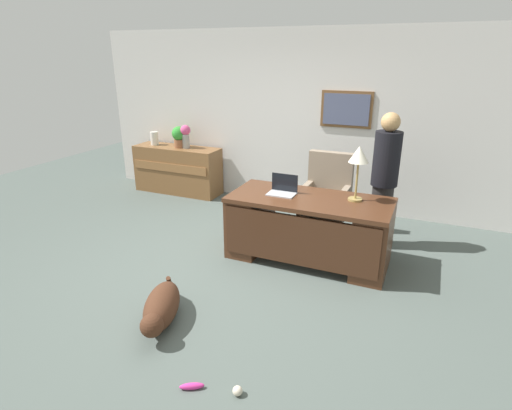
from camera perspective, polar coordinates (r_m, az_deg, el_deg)
name	(u,v)px	position (r m, az deg, el deg)	size (l,w,h in m)	color
ground_plane	(222,272)	(4.76, -4.75, -9.16)	(12.00, 12.00, 0.00)	#4C5651
back_wall	(298,120)	(6.62, 5.83, 11.63)	(7.00, 0.16, 2.70)	silver
desk	(308,227)	(4.86, 7.18, -3.06)	(1.85, 0.83, 0.77)	#4C2B19
credenza	(178,170)	(7.41, -10.74, 4.82)	(1.54, 0.50, 0.81)	brown
armchair	(326,199)	(5.64, 9.68, 0.88)	(0.60, 0.59, 1.09)	gray
person_standing	(384,180)	(5.29, 17.29, 3.33)	(0.32, 0.32, 1.69)	#262323
dog_lying	(161,307)	(3.97, -12.99, -13.63)	(0.55, 0.83, 0.30)	#472819
laptop	(283,189)	(4.86, 3.73, 2.22)	(0.32, 0.22, 0.22)	#B2B5BA
desk_lamp	(359,158)	(4.64, 14.01, 6.33)	(0.22, 0.22, 0.62)	#9E8447
vase_with_flowers	(186,135)	(7.16, -9.71, 9.55)	(0.17, 0.17, 0.39)	#9C9D99
vase_empty	(154,138)	(7.55, -13.85, 8.93)	(0.14, 0.14, 0.23)	silver
potted_plant	(179,136)	(7.24, -10.58, 9.36)	(0.24, 0.24, 0.36)	brown
dog_toy_ball	(238,391)	(3.28, -2.57, -24.26)	(0.07, 0.07, 0.07)	beige
dog_toy_bone	(192,386)	(3.36, -8.85, -23.49)	(0.18, 0.05, 0.05)	#D8338C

